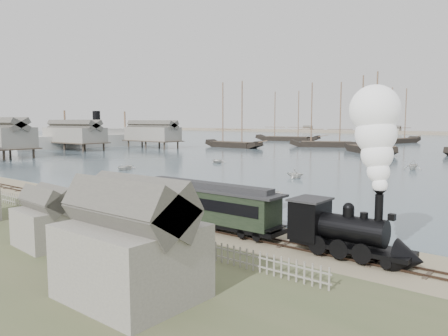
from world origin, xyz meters
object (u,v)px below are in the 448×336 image
Objects in this scene: locomotive at (366,185)px; steamship at (97,129)px; beached_dinghy at (117,199)px; passenger_coach at (208,204)px.

locomotive is 122.45m from steamship.
beached_dinghy is (-25.92, 1.92, -4.13)m from locomotive.
locomotive is at bearing -114.82° from steamship.
beached_dinghy is at bearing 175.77° from locomotive.
steamship is at bearing 50.75° from beached_dinghy.
locomotive is 0.78× the size of passenger_coach.
locomotive is 0.19× the size of steamship.
locomotive is at bearing -99.78° from beached_dinghy.
passenger_coach is (-12.21, 0.00, -2.60)m from locomotive.
steamship reaches higher than passenger_coach.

